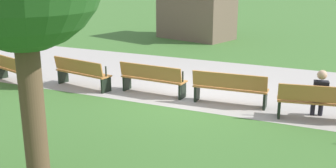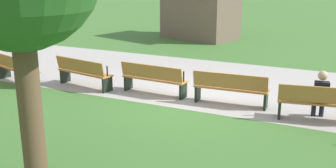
% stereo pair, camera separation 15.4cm
% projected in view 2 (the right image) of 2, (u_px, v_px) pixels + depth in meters
% --- Properties ---
extents(ground_plane, '(120.00, 120.00, 0.00)m').
position_uv_depth(ground_plane, '(191.00, 99.00, 10.93)').
color(ground_plane, '#3D6B2D').
extents(path_paving, '(38.60, 5.65, 0.01)m').
position_uv_depth(path_paving, '(215.00, 82.00, 12.61)').
color(path_paving, '#A39E99').
rests_on(path_paving, ground).
extents(bench_3, '(1.97, 1.00, 0.89)m').
position_uv_depth(bench_3, '(16.00, 68.00, 12.31)').
color(bench_3, '#B27538').
rests_on(bench_3, ground).
extents(bench_4, '(1.97, 0.80, 0.89)m').
position_uv_depth(bench_4, '(83.00, 72.00, 11.86)').
color(bench_4, '#B27538').
rests_on(bench_4, ground).
extents(bench_5, '(1.94, 0.58, 0.89)m').
position_uv_depth(bench_5, '(153.00, 78.00, 11.17)').
color(bench_5, '#B27538').
rests_on(bench_5, ground).
extents(bench_6, '(1.94, 0.58, 0.89)m').
position_uv_depth(bench_6, '(230.00, 88.00, 10.26)').
color(bench_6, '#B27538').
rests_on(bench_6, ground).
extents(bench_7, '(1.97, 0.80, 0.89)m').
position_uv_depth(bench_7, '(321.00, 102.00, 9.12)').
color(bench_7, '#B27538').
rests_on(bench_7, ground).
extents(person_seated, '(0.39, 0.56, 1.20)m').
position_uv_depth(person_seated, '(321.00, 94.00, 9.22)').
color(person_seated, black).
rests_on(person_seated, ground).
extents(kiosk, '(4.65, 3.69, 2.96)m').
position_uv_depth(kiosk, '(200.00, 9.00, 20.29)').
color(kiosk, brown).
rests_on(kiosk, ground).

